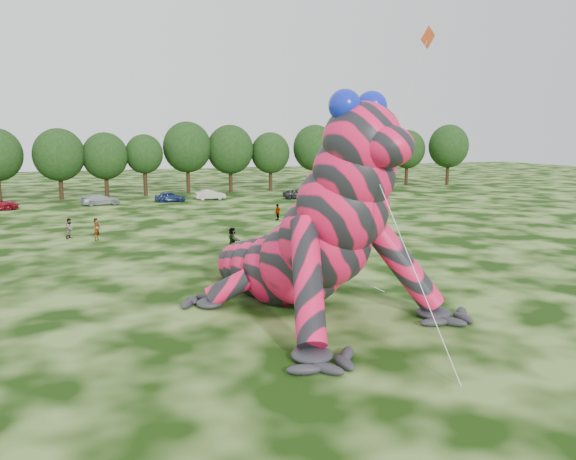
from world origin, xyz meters
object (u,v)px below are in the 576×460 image
at_px(inflatable_gecko, 282,202).
at_px(tree_17, 448,155).
at_px(tree_14, 346,159).
at_px(car_6, 300,194).
at_px(tree_11, 230,159).
at_px(car_7, 359,191).
at_px(spectator_1, 70,228).
at_px(tree_9, 145,165).
at_px(car_4, 170,197).
at_px(flying_kite, 422,54).
at_px(spectator_3, 278,212).
at_px(tree_13, 315,157).
at_px(car_3, 100,200).
at_px(tree_12, 270,162).
at_px(tree_15, 376,158).
at_px(tree_8, 106,165).
at_px(spectator_0, 97,229).
at_px(tree_10, 187,158).
at_px(tree_16, 407,158).
at_px(tree_7, 59,164).
at_px(spectator_5, 232,240).
at_px(car_5, 210,195).

relative_size(inflatable_gecko, tree_17, 2.06).
xyz_separation_m(inflatable_gecko, tree_14, (31.90, 56.45, -0.59)).
bearing_deg(car_6, tree_11, 36.01).
distance_m(car_7, spectator_1, 43.94).
height_order(tree_9, car_4, tree_9).
relative_size(flying_kite, spectator_3, 9.18).
bearing_deg(tree_14, tree_13, -165.85).
height_order(car_3, car_6, car_3).
height_order(tree_12, tree_15, tree_15).
bearing_deg(car_7, tree_15, -45.89).
bearing_deg(car_3, car_6, -105.97).
bearing_deg(tree_14, flying_kite, -112.09).
bearing_deg(car_4, spectator_3, -153.96).
relative_size(tree_8, spectator_0, 4.75).
xyz_separation_m(inflatable_gecko, spectator_0, (-8.37, 21.50, -4.35)).
xyz_separation_m(tree_17, car_3, (-57.41, -8.15, -4.48)).
distance_m(tree_15, spectator_1, 57.38).
distance_m(tree_10, spectator_0, 37.84).
bearing_deg(tree_16, inflatable_gecko, -127.55).
xyz_separation_m(car_3, spectator_3, (16.30, -19.59, 0.17)).
height_order(inflatable_gecko, spectator_3, inflatable_gecko).
xyz_separation_m(flying_kite, tree_8, (-16.29, 50.95, -9.01)).
xyz_separation_m(tree_13, spectator_0, (-33.94, -33.36, -4.12)).
distance_m(tree_12, tree_16, 25.49).
height_order(spectator_0, spectator_1, spectator_0).
bearing_deg(spectator_0, tree_8, 29.29).
bearing_deg(car_6, tree_12, 8.78).
relative_size(spectator_0, spectator_1, 1.10).
bearing_deg(inflatable_gecko, car_6, 47.16).
xyz_separation_m(tree_12, spectator_3, (-9.17, -28.82, -3.65)).
bearing_deg(tree_7, car_6, -19.18).
relative_size(tree_17, spectator_5, 5.55).
bearing_deg(tree_12, tree_9, -178.81).
bearing_deg(inflatable_gecko, car_5, 61.71).
bearing_deg(car_5, tree_9, 42.80).
xyz_separation_m(tree_17, car_7, (-22.34, -9.87, -4.43)).
xyz_separation_m(tree_8, spectator_0, (-2.59, -33.22, -3.53)).
distance_m(flying_kite, car_5, 45.44).
xyz_separation_m(inflatable_gecko, spectator_1, (-10.46, 23.37, -4.43)).
bearing_deg(inflatable_gecko, tree_8, 76.22).
distance_m(tree_13, tree_14, 6.54).
bearing_deg(tree_16, car_3, -167.96).
distance_m(tree_14, car_3, 40.44).
relative_size(car_7, spectator_5, 2.68).
height_order(spectator_5, spectator_1, spectator_5).
distance_m(tree_9, tree_10, 6.52).
relative_size(tree_9, car_4, 2.20).
height_order(tree_12, spectator_0, tree_12).
bearing_deg(tree_10, tree_14, 0.32).
relative_size(inflatable_gecko, car_3, 4.57).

